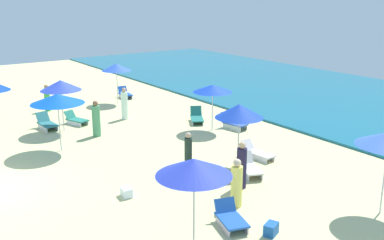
{
  "coord_description": "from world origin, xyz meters",
  "views": [
    {
      "loc": [
        15.98,
        -2.45,
        6.61
      ],
      "look_at": [
        0.35,
        8.48,
        1.32
      ],
      "focal_mm": 42.81,
      "sensor_mm": 36.0,
      "label": 1
    }
  ],
  "objects_px": {
    "beachgoer_1": "(188,154)",
    "umbrella_0": "(116,67)",
    "umbrella_3": "(239,111)",
    "beachgoer_4": "(47,99)",
    "lounge_chair_4_1": "(233,123)",
    "beachgoer_0": "(242,166)",
    "cooler_box_1": "(126,192)",
    "lounge_chair_0_0": "(125,94)",
    "cooler_box_0": "(271,229)",
    "umbrella_1": "(57,99)",
    "umbrella_6": "(61,85)",
    "beachgoer_3": "(237,184)",
    "umbrella_2": "(194,167)",
    "lounge_chair_3_1": "(249,168)",
    "beachgoer_5": "(96,120)",
    "lounge_chair_4_0": "(197,117)",
    "lounge_chair_2_0": "(230,218)",
    "lounge_chair_6_1": "(76,120)",
    "lounge_chair_6_0": "(47,123)",
    "lounge_chair_3_0": "(257,153)",
    "umbrella_4": "(213,88)",
    "beachgoer_2": "(124,105)"
  },
  "relations": [
    {
      "from": "beachgoer_4",
      "to": "beachgoer_5",
      "type": "xyz_separation_m",
      "value": [
        6.2,
        0.35,
        0.08
      ]
    },
    {
      "from": "lounge_chair_0_0",
      "to": "lounge_chair_6_1",
      "type": "bearing_deg",
      "value": -134.44
    },
    {
      "from": "umbrella_3",
      "to": "beachgoer_0",
      "type": "distance_m",
      "value": 2.55
    },
    {
      "from": "umbrella_1",
      "to": "umbrella_2",
      "type": "xyz_separation_m",
      "value": [
        9.5,
        0.37,
        -0.13
      ]
    },
    {
      "from": "lounge_chair_3_1",
      "to": "lounge_chair_6_1",
      "type": "bearing_deg",
      "value": 127.43
    },
    {
      "from": "umbrella_6",
      "to": "cooler_box_1",
      "type": "bearing_deg",
      "value": -6.33
    },
    {
      "from": "umbrella_2",
      "to": "lounge_chair_3_1",
      "type": "distance_m",
      "value": 5.63
    },
    {
      "from": "beachgoer_4",
      "to": "lounge_chair_0_0",
      "type": "bearing_deg",
      "value": -87.25
    },
    {
      "from": "umbrella_6",
      "to": "cooler_box_0",
      "type": "bearing_deg",
      "value": 5.37
    },
    {
      "from": "umbrella_3",
      "to": "beachgoer_4",
      "type": "height_order",
      "value": "umbrella_3"
    },
    {
      "from": "lounge_chair_6_0",
      "to": "beachgoer_0",
      "type": "xyz_separation_m",
      "value": [
        11.11,
        3.28,
        0.51
      ]
    },
    {
      "from": "lounge_chair_2_0",
      "to": "umbrella_6",
      "type": "distance_m",
      "value": 12.4
    },
    {
      "from": "umbrella_2",
      "to": "beachgoer_4",
      "type": "bearing_deg",
      "value": 175.18
    },
    {
      "from": "umbrella_4",
      "to": "beachgoer_1",
      "type": "height_order",
      "value": "umbrella_4"
    },
    {
      "from": "umbrella_0",
      "to": "beachgoer_5",
      "type": "height_order",
      "value": "umbrella_0"
    },
    {
      "from": "lounge_chair_0_0",
      "to": "beachgoer_1",
      "type": "distance_m",
      "value": 13.64
    },
    {
      "from": "beachgoer_2",
      "to": "beachgoer_5",
      "type": "relative_size",
      "value": 1.0
    },
    {
      "from": "beachgoer_4",
      "to": "cooler_box_0",
      "type": "bearing_deg",
      "value": 179.16
    },
    {
      "from": "cooler_box_0",
      "to": "lounge_chair_6_0",
      "type": "bearing_deg",
      "value": -106.82
    },
    {
      "from": "umbrella_0",
      "to": "cooler_box_1",
      "type": "distance_m",
      "value": 14.05
    },
    {
      "from": "beachgoer_1",
      "to": "umbrella_0",
      "type": "bearing_deg",
      "value": 94.52
    },
    {
      "from": "lounge_chair_3_1",
      "to": "beachgoer_1",
      "type": "xyz_separation_m",
      "value": [
        -1.47,
        -1.78,
        0.49
      ]
    },
    {
      "from": "lounge_chair_0_0",
      "to": "beachgoer_1",
      "type": "relative_size",
      "value": 0.8
    },
    {
      "from": "lounge_chair_2_0",
      "to": "beachgoer_3",
      "type": "height_order",
      "value": "beachgoer_3"
    },
    {
      "from": "umbrella_6",
      "to": "beachgoer_3",
      "type": "relative_size",
      "value": 1.61
    },
    {
      "from": "lounge_chair_6_0",
      "to": "beachgoer_4",
      "type": "relative_size",
      "value": 0.96
    },
    {
      "from": "umbrella_6",
      "to": "umbrella_0",
      "type": "bearing_deg",
      "value": 129.05
    },
    {
      "from": "lounge_chair_2_0",
      "to": "lounge_chair_3_1",
      "type": "height_order",
      "value": "lounge_chair_3_1"
    },
    {
      "from": "lounge_chair_0_0",
      "to": "lounge_chair_3_0",
      "type": "relative_size",
      "value": 0.84
    },
    {
      "from": "lounge_chair_0_0",
      "to": "umbrella_1",
      "type": "xyz_separation_m",
      "value": [
        7.78,
        -7.03,
        2.04
      ]
    },
    {
      "from": "cooler_box_1",
      "to": "lounge_chair_2_0",
      "type": "bearing_deg",
      "value": -149.72
    },
    {
      "from": "lounge_chair_2_0",
      "to": "lounge_chair_4_0",
      "type": "xyz_separation_m",
      "value": [
        -9.77,
        5.76,
        -0.01
      ]
    },
    {
      "from": "umbrella_3",
      "to": "lounge_chair_3_1",
      "type": "height_order",
      "value": "umbrella_3"
    },
    {
      "from": "lounge_chair_4_0",
      "to": "lounge_chair_2_0",
      "type": "bearing_deg",
      "value": -90.07
    },
    {
      "from": "beachgoer_5",
      "to": "umbrella_2",
      "type": "bearing_deg",
      "value": 111.34
    },
    {
      "from": "umbrella_1",
      "to": "cooler_box_0",
      "type": "bearing_deg",
      "value": 12.81
    },
    {
      "from": "beachgoer_3",
      "to": "cooler_box_1",
      "type": "xyz_separation_m",
      "value": [
        -2.64,
        -2.59,
        -0.59
      ]
    },
    {
      "from": "lounge_chair_4_1",
      "to": "beachgoer_0",
      "type": "distance_m",
      "value": 7.33
    },
    {
      "from": "umbrella_3",
      "to": "cooler_box_1",
      "type": "bearing_deg",
      "value": -89.76
    },
    {
      "from": "lounge_chair_2_0",
      "to": "umbrella_3",
      "type": "height_order",
      "value": "umbrella_3"
    },
    {
      "from": "umbrella_1",
      "to": "beachgoer_5",
      "type": "height_order",
      "value": "umbrella_1"
    },
    {
      "from": "beachgoer_1",
      "to": "cooler_box_1",
      "type": "relative_size",
      "value": 3.45
    },
    {
      "from": "umbrella_2",
      "to": "lounge_chair_3_0",
      "type": "bearing_deg",
      "value": 123.29
    },
    {
      "from": "lounge_chair_4_1",
      "to": "lounge_chair_4_0",
      "type": "bearing_deg",
      "value": 100.3
    },
    {
      "from": "umbrella_6",
      "to": "lounge_chair_6_0",
      "type": "xyz_separation_m",
      "value": [
        -0.83,
        -0.58,
        -2.03
      ]
    },
    {
      "from": "lounge_chair_3_1",
      "to": "beachgoer_1",
      "type": "relative_size",
      "value": 0.98
    },
    {
      "from": "beachgoer_4",
      "to": "cooler_box_0",
      "type": "xyz_separation_m",
      "value": [
        17.74,
        0.59,
        -0.56
      ]
    },
    {
      "from": "lounge_chair_6_1",
      "to": "beachgoer_3",
      "type": "xyz_separation_m",
      "value": [
        12.1,
        0.68,
        0.49
      ]
    },
    {
      "from": "lounge_chair_6_1",
      "to": "lounge_chair_0_0",
      "type": "bearing_deg",
      "value": 20.2
    },
    {
      "from": "beachgoer_1",
      "to": "umbrella_2",
      "type": "bearing_deg",
      "value": -104.61
    }
  ]
}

